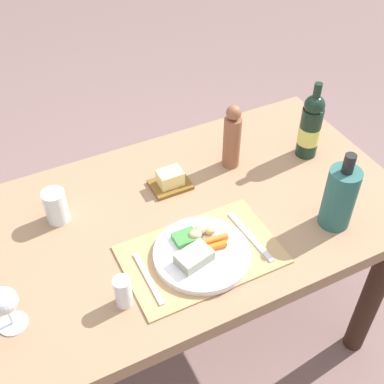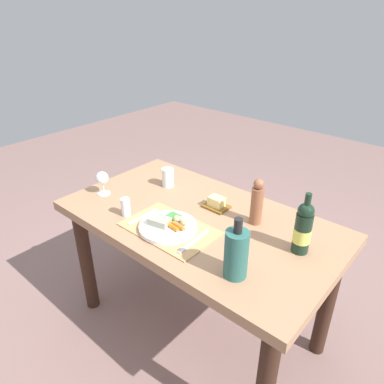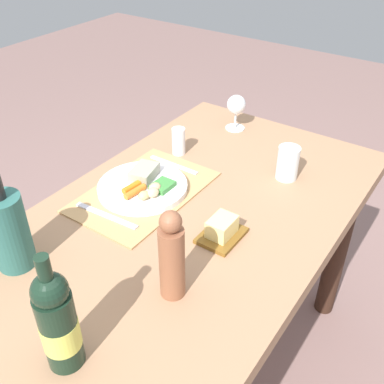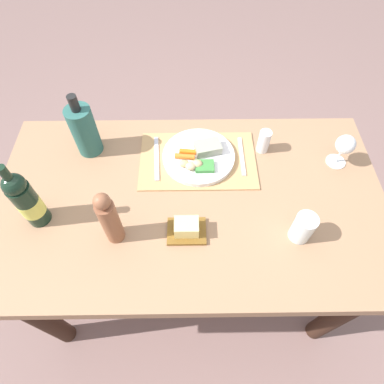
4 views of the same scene
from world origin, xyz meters
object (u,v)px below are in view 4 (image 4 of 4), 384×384
(knife, at_px, (158,158))
(cooler_bottle, at_px, (85,130))
(fork, at_px, (243,156))
(butter_dish, at_px, (188,229))
(water_tumbler, at_px, (304,229))
(salt_shaker, at_px, (265,141))
(pepper_mill, at_px, (111,219))
(wine_bottle, at_px, (28,200))
(dining_table, at_px, (191,214))
(wine_glass, at_px, (346,146))
(dinner_plate, at_px, (200,156))

(knife, height_order, cooler_bottle, cooler_bottle)
(fork, height_order, butter_dish, butter_dish)
(water_tumbler, bearing_deg, salt_shaker, -79.26)
(pepper_mill, bearing_deg, wine_bottle, -14.28)
(dining_table, height_order, water_tumbler, water_tumbler)
(fork, height_order, knife, same)
(dining_table, bearing_deg, wine_glass, -164.27)
(knife, relative_size, salt_shaker, 2.26)
(salt_shaker, distance_m, cooler_bottle, 0.69)
(fork, bearing_deg, knife, 0.66)
(dining_table, bearing_deg, dinner_plate, -101.80)
(knife, bearing_deg, dinner_plate, 175.25)
(knife, bearing_deg, pepper_mill, 66.28)
(wine_bottle, relative_size, water_tumbler, 2.57)
(wine_bottle, distance_m, water_tumbler, 0.88)
(wine_glass, height_order, pepper_mill, pepper_mill)
(dinner_plate, bearing_deg, pepper_mill, 48.80)
(dinner_plate, relative_size, fork, 1.45)
(water_tumbler, relative_size, butter_dish, 0.85)
(fork, xyz_separation_m, knife, (0.33, 0.01, 0.00))
(dinner_plate, relative_size, salt_shaker, 2.90)
(wine_glass, relative_size, butter_dish, 1.05)
(butter_dish, bearing_deg, pepper_mill, 2.37)
(dinner_plate, distance_m, wine_glass, 0.54)
(dining_table, xyz_separation_m, wine_bottle, (0.52, 0.08, 0.23))
(fork, xyz_separation_m, butter_dish, (0.22, 0.32, 0.02))
(wine_bottle, bearing_deg, fork, -159.88)
(water_tumbler, bearing_deg, dinner_plate, -45.59)
(fork, height_order, cooler_bottle, cooler_bottle)
(pepper_mill, bearing_deg, dinner_plate, -131.20)
(wine_glass, height_order, salt_shaker, wine_glass)
(wine_bottle, distance_m, butter_dish, 0.52)
(dinner_plate, height_order, water_tumbler, water_tumbler)
(fork, distance_m, wine_bottle, 0.78)
(dinner_plate, height_order, salt_shaker, salt_shaker)
(pepper_mill, xyz_separation_m, cooler_bottle, (0.15, -0.38, -0.01))
(salt_shaker, distance_m, pepper_mill, 0.66)
(knife, bearing_deg, fork, 177.19)
(cooler_bottle, bearing_deg, salt_shaker, 179.11)
(cooler_bottle, bearing_deg, pepper_mill, 110.74)
(knife, relative_size, pepper_mill, 0.91)
(wine_glass, bearing_deg, salt_shaker, -13.62)
(salt_shaker, distance_m, butter_dish, 0.47)
(wine_glass, bearing_deg, knife, -1.78)
(fork, bearing_deg, cooler_bottle, -5.17)
(wine_bottle, height_order, pepper_mill, wine_bottle)
(dining_table, distance_m, water_tumbler, 0.43)
(dining_table, height_order, fork, fork)
(wine_bottle, xyz_separation_m, cooler_bottle, (-0.12, -0.32, -0.01))
(cooler_bottle, height_order, butter_dish, cooler_bottle)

